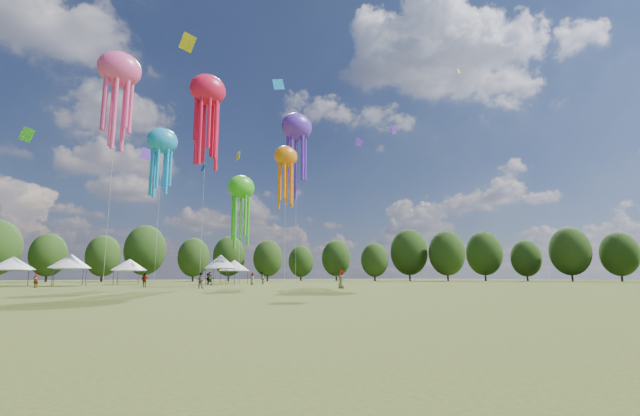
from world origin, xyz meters
TOP-DOWN VIEW (x-y plane):
  - ground at (0.00, 0.00)m, footprint 300.00×300.00m
  - spectator_near at (-4.48, 31.82)m, footprint 0.95×0.93m
  - spectators_far at (3.25, 44.69)m, footprint 29.34×31.10m
  - festival_tents at (-5.35, 54.49)m, footprint 34.09×11.16m
  - show_kites at (1.90, 41.30)m, footprint 31.68×13.97m
  - small_kites at (-2.61, 40.36)m, footprint 71.80×57.05m
  - treeline at (-3.87, 62.51)m, footprint 201.57×95.24m

SIDE VIEW (x-z plane):
  - ground at x=0.00m, z-range 0.00..0.00m
  - spectator_near at x=-4.48m, z-range 0.00..1.54m
  - spectators_far at x=3.25m, z-range -0.04..1.76m
  - festival_tents at x=-5.35m, z-range 0.82..5.15m
  - treeline at x=-3.87m, z-range -0.17..13.26m
  - show_kites at x=1.90m, z-range 5.73..33.96m
  - small_kites at x=-2.61m, z-range 9.75..52.84m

